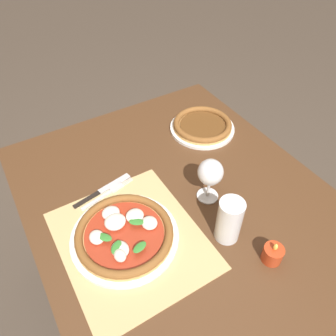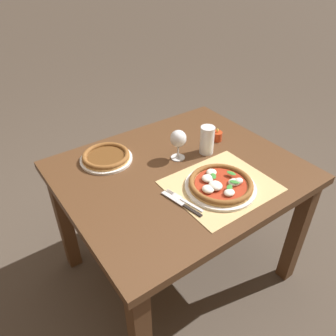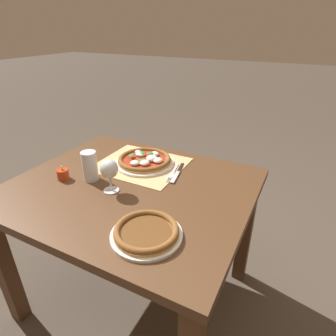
{
  "view_description": "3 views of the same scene",
  "coord_description": "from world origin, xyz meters",
  "px_view_note": "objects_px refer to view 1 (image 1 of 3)",
  "views": [
    {
      "loc": [
        0.58,
        -0.39,
        1.56
      ],
      "look_at": [
        -0.06,
        -0.0,
        0.82
      ],
      "focal_mm": 35.0,
      "sensor_mm": 36.0,
      "label": 1
    },
    {
      "loc": [
        -0.78,
        -1.0,
        1.65
      ],
      "look_at": [
        -0.11,
        -0.05,
        0.82
      ],
      "focal_mm": 35.0,
      "sensor_mm": 36.0,
      "label": 2
    },
    {
      "loc": [
        -0.67,
        0.93,
        1.41
      ],
      "look_at": [
        -0.15,
        -0.08,
        0.83
      ],
      "focal_mm": 30.0,
      "sensor_mm": 36.0,
      "label": 3
    }
  ],
  "objects_px": {
    "votive_candle": "(272,254)",
    "pizza_near": "(124,234)",
    "fork": "(108,193)",
    "knife": "(103,190)",
    "wine_glass": "(210,174)",
    "pizza_far": "(202,126)",
    "pint_glass": "(229,221)"
  },
  "relations": [
    {
      "from": "fork",
      "to": "knife",
      "type": "relative_size",
      "value": 0.93
    },
    {
      "from": "pizza_near",
      "to": "votive_candle",
      "type": "distance_m",
      "value": 0.42
    },
    {
      "from": "pizza_near",
      "to": "pint_glass",
      "type": "relative_size",
      "value": 2.16
    },
    {
      "from": "pizza_near",
      "to": "knife",
      "type": "distance_m",
      "value": 0.2
    },
    {
      "from": "pizza_far",
      "to": "votive_candle",
      "type": "bearing_deg",
      "value": -16.86
    },
    {
      "from": "pizza_far",
      "to": "knife",
      "type": "height_order",
      "value": "pizza_far"
    },
    {
      "from": "fork",
      "to": "votive_candle",
      "type": "bearing_deg",
      "value": 32.82
    },
    {
      "from": "votive_candle",
      "to": "pizza_near",
      "type": "bearing_deg",
      "value": -130.28
    },
    {
      "from": "pint_glass",
      "to": "fork",
      "type": "xyz_separation_m",
      "value": [
        -0.33,
        -0.23,
        -0.06
      ]
    },
    {
      "from": "wine_glass",
      "to": "fork",
      "type": "bearing_deg",
      "value": -122.67
    },
    {
      "from": "wine_glass",
      "to": "fork",
      "type": "relative_size",
      "value": 0.78
    },
    {
      "from": "fork",
      "to": "knife",
      "type": "xyz_separation_m",
      "value": [
        -0.02,
        -0.01,
        0.0
      ]
    },
    {
      "from": "pizza_far",
      "to": "votive_candle",
      "type": "relative_size",
      "value": 3.58
    },
    {
      "from": "pint_glass",
      "to": "fork",
      "type": "height_order",
      "value": "pint_glass"
    },
    {
      "from": "pizza_near",
      "to": "fork",
      "type": "bearing_deg",
      "value": 171.62
    },
    {
      "from": "knife",
      "to": "votive_candle",
      "type": "bearing_deg",
      "value": 32.61
    },
    {
      "from": "wine_glass",
      "to": "knife",
      "type": "relative_size",
      "value": 0.72
    },
    {
      "from": "votive_candle",
      "to": "fork",
      "type": "bearing_deg",
      "value": -147.18
    },
    {
      "from": "pizza_near",
      "to": "wine_glass",
      "type": "height_order",
      "value": "wine_glass"
    },
    {
      "from": "pint_glass",
      "to": "pizza_near",
      "type": "bearing_deg",
      "value": -119.0
    },
    {
      "from": "pizza_near",
      "to": "wine_glass",
      "type": "xyz_separation_m",
      "value": [
        -0.01,
        0.3,
        0.08
      ]
    },
    {
      "from": "knife",
      "to": "pizza_near",
      "type": "bearing_deg",
      "value": -4.54
    },
    {
      "from": "wine_glass",
      "to": "knife",
      "type": "height_order",
      "value": "wine_glass"
    },
    {
      "from": "wine_glass",
      "to": "pizza_far",
      "type": "bearing_deg",
      "value": 147.52
    },
    {
      "from": "wine_glass",
      "to": "fork",
      "type": "distance_m",
      "value": 0.34
    },
    {
      "from": "fork",
      "to": "votive_candle",
      "type": "distance_m",
      "value": 0.54
    },
    {
      "from": "pizza_near",
      "to": "knife",
      "type": "xyz_separation_m",
      "value": [
        -0.2,
        0.02,
        -0.02
      ]
    },
    {
      "from": "wine_glass",
      "to": "pint_glass",
      "type": "relative_size",
      "value": 1.07
    },
    {
      "from": "pizza_far",
      "to": "fork",
      "type": "bearing_deg",
      "value": -75.09
    },
    {
      "from": "pizza_far",
      "to": "knife",
      "type": "distance_m",
      "value": 0.49
    },
    {
      "from": "wine_glass",
      "to": "knife",
      "type": "bearing_deg",
      "value": -124.56
    },
    {
      "from": "pizza_near",
      "to": "fork",
      "type": "relative_size",
      "value": 1.58
    }
  ]
}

